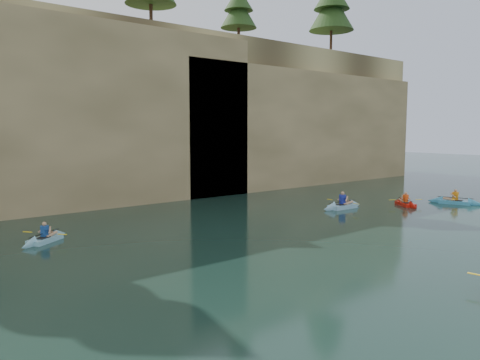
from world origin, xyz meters
TOP-DOWN VIEW (x-y plane):
  - cliff at (0.00, 30.00)m, footprint 70.00×16.00m
  - cliff_slab_center at (2.00, 22.60)m, footprint 24.00×2.40m
  - cliff_slab_east at (22.00, 22.60)m, footprint 26.00×2.40m
  - sea_cave_east at (10.00, 21.95)m, footprint 5.00×1.00m
  - kayaker_ltblue_near at (14.09, 12.70)m, footprint 3.23×2.48m
  - kayaker_red_far at (17.98, 10.92)m, footprint 2.12×2.76m
  - kayaker_ltblue_mid at (-2.25, 15.31)m, footprint 2.65×2.14m
  - kayaker_blue_east at (21.00, 9.29)m, footprint 2.23×3.36m

SIDE VIEW (x-z plane):
  - kayaker_red_far at x=17.98m, z-range -0.40..0.66m
  - kayaker_ltblue_mid at x=-2.25m, z-range -0.40..0.66m
  - kayaker_blue_east at x=21.00m, z-range -0.44..0.73m
  - kayaker_ltblue_near at x=14.09m, z-range -0.48..0.79m
  - sea_cave_east at x=10.00m, z-range 0.00..4.50m
  - cliff_slab_east at x=22.00m, z-range 0.00..9.84m
  - cliff_slab_center at x=2.00m, z-range 0.00..11.40m
  - cliff at x=0.00m, z-range 0.00..12.00m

